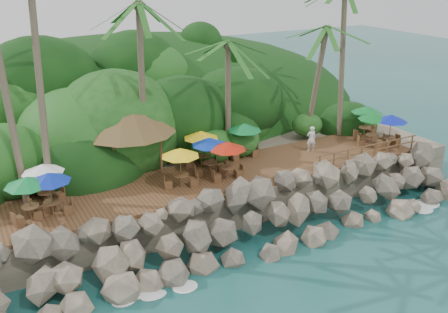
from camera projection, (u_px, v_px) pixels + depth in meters
ground at (280, 256)px, 26.02m from camera, size 140.00×140.00×0.00m
land_base at (161, 143)px, 38.72m from camera, size 32.00×25.20×2.10m
jungle_hill at (130, 129)px, 45.24m from camera, size 44.80×28.00×15.40m
seawall at (260, 220)px, 27.24m from camera, size 29.00×4.00×2.30m
terrace at (224, 175)px, 30.13m from camera, size 26.00×5.00×0.20m
jungle_foliage at (167, 160)px, 38.29m from camera, size 44.00×16.00×12.00m
foam_line at (277, 253)px, 26.26m from camera, size 25.20×0.80×0.06m
palapa at (128, 113)px, 29.49m from camera, size 5.55×5.55×4.60m
dining_clusters at (226, 142)px, 29.52m from camera, size 24.83×5.08×2.31m
railing at (368, 151)px, 31.96m from camera, size 8.30×0.10×1.00m
waiter at (311, 139)px, 33.32m from camera, size 0.71×0.57×1.71m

